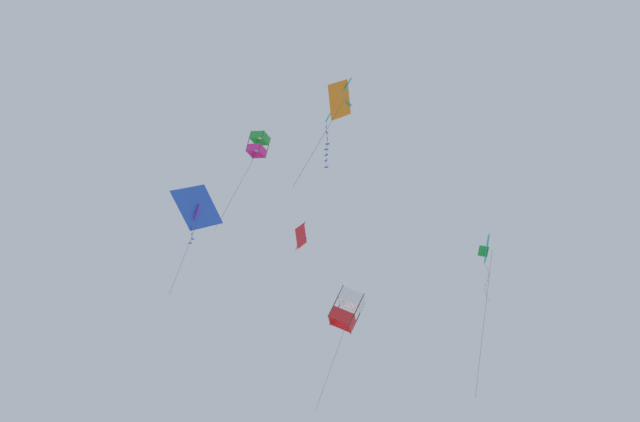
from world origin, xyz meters
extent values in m
cube|color=white|center=(3.70, 3.17, 37.56)|extent=(0.95, 1.24, 0.63)
cube|color=white|center=(4.66, 2.55, 37.02)|extent=(0.95, 1.24, 0.63)
cube|color=white|center=(3.84, 2.33, 37.29)|extent=(1.23, 0.80, 1.15)
cube|color=white|center=(4.52, 3.39, 37.29)|extent=(1.23, 0.80, 1.15)
cube|color=red|center=(3.24, 3.46, 36.43)|extent=(0.95, 1.24, 0.63)
cube|color=red|center=(4.20, 2.85, 35.88)|extent=(0.95, 1.24, 0.63)
cube|color=red|center=(3.38, 2.62, 36.15)|extent=(1.23, 0.80, 1.15)
cube|color=red|center=(4.06, 3.68, 36.15)|extent=(1.23, 0.80, 1.15)
cylinder|color=#332D28|center=(3.13, 2.78, 37.00)|extent=(0.80, 0.54, 1.86)
cylinder|color=#332D28|center=(3.81, 3.84, 37.00)|extent=(0.80, 0.54, 1.86)
cylinder|color=#332D28|center=(4.09, 2.17, 36.45)|extent=(0.80, 0.54, 1.86)
cylinder|color=#332D28|center=(4.77, 3.23, 36.45)|extent=(0.80, 0.54, 1.86)
cylinder|color=#47474C|center=(2.83, 2.61, 33.40)|extent=(1.25, 1.56, 4.92)
cube|color=orange|center=(-1.99, -7.18, 42.35)|extent=(1.92, 1.36, 2.19)
cylinder|color=#1EB2C6|center=(-2.02, -7.16, 42.37)|extent=(1.06, 0.79, 2.39)
cylinder|color=#1EB2C6|center=(-1.94, -7.21, 42.54)|extent=(1.69, 0.88, 0.05)
cylinder|color=#47474C|center=(-2.50, -6.83, 41.02)|extent=(0.04, 0.05, 0.30)
cube|color=blue|center=(-2.52, -6.84, 40.86)|extent=(0.06, 0.17, 0.06)
cylinder|color=#47474C|center=(-2.50, -6.84, 40.71)|extent=(0.02, 0.05, 0.30)
cube|color=blue|center=(-2.48, -6.85, 40.56)|extent=(0.16, 0.10, 0.06)
cylinder|color=#47474C|center=(-2.46, -6.82, 40.41)|extent=(0.06, 0.05, 0.31)
cube|color=blue|center=(-2.44, -6.80, 40.26)|extent=(0.10, 0.16, 0.06)
cylinder|color=#47474C|center=(-2.45, -6.82, 40.10)|extent=(0.05, 0.02, 0.30)
cube|color=blue|center=(-2.45, -6.84, 39.95)|extent=(0.15, 0.12, 0.06)
cylinder|color=#47474C|center=(-2.48, -6.83, 39.80)|extent=(0.02, 0.07, 0.31)
cube|color=blue|center=(-2.51, -6.82, 39.65)|extent=(0.15, 0.12, 0.06)
cylinder|color=#47474C|center=(-2.51, -6.83, 39.50)|extent=(0.03, 0.01, 0.30)
cube|color=blue|center=(-2.52, -6.84, 39.35)|extent=(0.09, 0.16, 0.06)
cylinder|color=#47474C|center=(-2.53, -6.84, 39.19)|extent=(0.01, 0.03, 0.30)
cube|color=blue|center=(-2.53, -6.85, 39.04)|extent=(0.05, 0.17, 0.06)
cylinder|color=#47474C|center=(-2.51, -6.82, 38.89)|extent=(0.06, 0.06, 0.31)
cube|color=blue|center=(-2.49, -6.79, 38.74)|extent=(0.14, 0.13, 0.06)
cylinder|color=#47474C|center=(-3.32, -7.60, 39.22)|extent=(1.58, 1.68, 3.89)
pyramid|color=#1EB2C6|center=(8.72, -3.60, 38.67)|extent=(1.55, 1.92, 1.30)
cube|color=green|center=(8.60, -3.51, 38.54)|extent=(0.55, 0.41, 0.71)
cube|color=green|center=(8.84, -3.69, 39.22)|extent=(0.36, 0.46, 0.14)
cylinder|color=#47474C|center=(8.59, -3.52, 37.88)|extent=(0.02, 0.02, 0.28)
cube|color=white|center=(8.59, -3.52, 37.74)|extent=(0.14, 0.13, 0.06)
cylinder|color=#47474C|center=(8.68, -3.54, 37.59)|extent=(0.04, 0.19, 0.29)
cube|color=white|center=(8.77, -3.55, 37.45)|extent=(0.07, 0.17, 0.06)
cylinder|color=#47474C|center=(8.77, -3.53, 37.31)|extent=(0.06, 0.01, 0.29)
cube|color=white|center=(8.77, -3.50, 37.17)|extent=(0.16, 0.11, 0.06)
cylinder|color=#47474C|center=(8.72, -3.52, 37.02)|extent=(0.05, 0.12, 0.29)
cube|color=white|center=(8.66, -3.55, 36.88)|extent=(0.10, 0.16, 0.06)
cylinder|color=#47474C|center=(8.59, -3.55, 36.74)|extent=(0.01, 0.15, 0.29)
cube|color=white|center=(8.52, -3.55, 36.60)|extent=(0.17, 0.03, 0.06)
cylinder|color=#47474C|center=(8.45, -3.53, 36.46)|extent=(0.04, 0.14, 0.29)
cube|color=white|center=(8.39, -3.52, 36.31)|extent=(0.17, 0.07, 0.06)
cylinder|color=#47474C|center=(8.41, -3.53, 36.17)|extent=(0.04, 0.04, 0.29)
cube|color=white|center=(8.42, -3.54, 36.03)|extent=(0.04, 0.17, 0.06)
cylinder|color=#47474C|center=(8.50, -3.53, 35.89)|extent=(0.03, 0.16, 0.29)
cube|color=white|center=(8.57, -3.52, 35.74)|extent=(0.08, 0.16, 0.06)
cylinder|color=#47474C|center=(7.84, -3.90, 34.34)|extent=(0.79, 1.54, 7.37)
cube|color=red|center=(2.79, 6.59, 42.70)|extent=(1.38, 1.21, 1.77)
cylinder|color=#DB2D93|center=(2.77, 6.61, 42.71)|extent=(0.52, 0.41, 2.00)
cylinder|color=#DB2D93|center=(2.80, 6.58, 42.85)|extent=(1.20, 0.89, 0.04)
pyramid|color=blue|center=(-5.23, 2.85, 40.75)|extent=(2.92, 1.94, 1.86)
cube|color=purple|center=(-5.34, 3.05, 40.56)|extent=(0.49, 0.85, 1.03)
cube|color=purple|center=(-5.14, 2.66, 41.54)|extent=(0.71, 0.44, 0.21)
cylinder|color=#47474C|center=(-5.33, 3.04, 39.68)|extent=(0.03, 0.04, 0.27)
cube|color=blue|center=(-5.32, 3.03, 39.54)|extent=(0.10, 0.16, 0.06)
cylinder|color=#47474C|center=(-5.30, 3.06, 39.41)|extent=(0.06, 0.04, 0.27)
cube|color=blue|center=(-5.29, 3.08, 39.27)|extent=(0.03, 0.17, 0.06)
cylinder|color=#47474C|center=(-5.26, 3.08, 39.14)|extent=(0.02, 0.07, 0.27)
cube|color=blue|center=(-5.23, 3.07, 39.00)|extent=(0.17, 0.07, 0.06)
cylinder|color=#47474C|center=(-5.29, 3.07, 38.86)|extent=(0.01, 0.13, 0.27)
cube|color=blue|center=(-5.35, 3.07, 38.73)|extent=(0.16, 0.10, 0.06)
cylinder|color=#47474C|center=(-5.74, 2.57, 37.71)|extent=(0.98, 0.80, 4.21)
cube|color=green|center=(-2.64, 1.63, 45.28)|extent=(0.71, 0.62, 0.43)
cube|color=green|center=(-2.13, 1.01, 45.10)|extent=(0.71, 0.62, 0.43)
cube|color=green|center=(-2.70, 1.06, 45.19)|extent=(0.59, 0.71, 0.61)
cube|color=green|center=(-2.07, 1.58, 45.19)|extent=(0.59, 0.71, 0.61)
cube|color=#DB2D93|center=(-2.76, 1.77, 44.48)|extent=(0.71, 0.62, 0.43)
cube|color=#DB2D93|center=(-2.25, 1.15, 44.30)|extent=(0.71, 0.62, 0.43)
cube|color=#DB2D93|center=(-2.82, 1.20, 44.39)|extent=(0.59, 0.71, 0.61)
cube|color=#DB2D93|center=(-2.19, 1.72, 44.39)|extent=(0.59, 0.71, 0.61)
cylinder|color=#332D28|center=(-3.01, 1.44, 44.88)|extent=(0.23, 0.27, 1.30)
cylinder|color=#332D28|center=(-2.38, 1.96, 44.88)|extent=(0.23, 0.27, 1.30)
cylinder|color=#332D28|center=(-2.50, 0.82, 44.70)|extent=(0.23, 0.27, 1.30)
cylinder|color=#332D28|center=(-1.87, 1.34, 44.70)|extent=(0.23, 0.27, 1.30)
cylinder|color=#47474C|center=(-3.65, 0.61, 41.59)|extent=(1.79, 2.26, 5.18)
camera|label=1|loc=(-16.76, -33.71, 19.63)|focal=45.65mm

